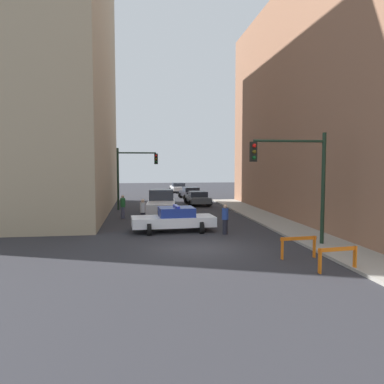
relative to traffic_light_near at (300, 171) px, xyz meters
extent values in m
plane|color=#2D2D33|center=(-4.73, 0.23, -3.53)|extent=(120.00, 120.00, 0.00)
cube|color=#9E998E|center=(1.47, 0.23, -3.47)|extent=(2.40, 44.00, 0.12)
cube|color=tan|center=(-16.73, 14.23, 7.52)|extent=(14.00, 20.00, 22.09)
cube|color=#93664C|center=(8.67, 8.23, 4.65)|extent=(12.00, 28.00, 16.37)
cylinder|color=black|center=(1.17, 0.01, -0.81)|extent=(0.18, 0.18, 5.20)
cylinder|color=black|center=(-0.53, 0.01, 1.39)|extent=(3.40, 0.12, 0.12)
cube|color=black|center=(-2.23, 0.01, 0.89)|extent=(0.30, 0.22, 0.90)
sphere|color=red|center=(-2.23, -0.14, 1.16)|extent=(0.18, 0.18, 0.18)
sphere|color=#4C3D0C|center=(-2.23, -0.14, 0.89)|extent=(0.18, 0.18, 0.18)
sphere|color=#0C4219|center=(-2.23, -0.14, 0.62)|extent=(0.18, 0.18, 0.18)
cylinder|color=black|center=(-9.13, 15.51, -0.93)|extent=(0.18, 0.18, 5.20)
cylinder|color=black|center=(-7.53, 15.51, 1.27)|extent=(3.20, 0.12, 0.12)
cube|color=black|center=(-5.93, 15.51, 0.77)|extent=(0.30, 0.22, 0.90)
sphere|color=red|center=(-5.93, 15.37, 1.04)|extent=(0.18, 0.18, 0.18)
sphere|color=#4C3D0C|center=(-5.93, 15.37, 0.77)|extent=(0.18, 0.18, 0.18)
sphere|color=#0C4219|center=(-5.93, 15.37, 0.50)|extent=(0.18, 0.18, 0.18)
cube|color=white|center=(-5.46, 4.69, -2.93)|extent=(4.81, 2.14, 0.55)
cube|color=navy|center=(-5.28, 4.70, -2.39)|extent=(2.07, 1.75, 0.52)
cylinder|color=black|center=(-6.86, 3.75, -3.20)|extent=(0.26, 0.67, 0.66)
cylinder|color=black|center=(-6.97, 5.45, -3.20)|extent=(0.26, 0.67, 0.66)
cylinder|color=black|center=(-3.96, 3.93, -3.20)|extent=(0.26, 0.67, 0.66)
cylinder|color=black|center=(-4.06, 5.63, -3.20)|extent=(0.26, 0.67, 0.66)
cube|color=#2633BF|center=(-5.28, 4.70, -2.07)|extent=(0.29, 1.39, 0.12)
cube|color=silver|center=(-5.75, 11.41, -2.78)|extent=(2.43, 5.54, 0.70)
cube|color=#2D333D|center=(-5.67, 12.48, -2.03)|extent=(1.97, 1.87, 0.80)
cylinder|color=black|center=(-6.54, 13.15, -3.13)|extent=(0.82, 0.32, 0.80)
cylinder|color=black|center=(-4.70, 13.00, -3.13)|extent=(0.82, 0.32, 0.80)
cylinder|color=black|center=(-6.81, 9.81, -3.13)|extent=(0.82, 0.32, 0.80)
cylinder|color=black|center=(-4.97, 9.66, -3.13)|extent=(0.82, 0.32, 0.80)
cube|color=#474C51|center=(-1.92, 18.23, -2.96)|extent=(1.84, 4.31, 0.52)
cube|color=#232833|center=(-1.92, 18.06, -2.46)|extent=(1.60, 1.82, 0.48)
cylinder|color=black|center=(-2.76, 19.56, -3.22)|extent=(0.62, 0.23, 0.62)
cylinder|color=black|center=(-1.11, 19.57, -3.22)|extent=(0.62, 0.23, 0.62)
cylinder|color=black|center=(-2.74, 16.89, -3.22)|extent=(0.62, 0.23, 0.62)
cylinder|color=black|center=(-1.08, 16.91, -3.22)|extent=(0.62, 0.23, 0.62)
cube|color=black|center=(-1.76, 24.45, -2.96)|extent=(2.15, 4.43, 0.52)
cube|color=#232833|center=(-1.74, 24.27, -2.46)|extent=(1.73, 1.93, 0.48)
cylinder|color=black|center=(-2.69, 25.71, -3.22)|extent=(0.64, 0.27, 0.62)
cylinder|color=black|center=(-1.04, 25.84, -3.22)|extent=(0.64, 0.27, 0.62)
cylinder|color=black|center=(-2.47, 23.05, -3.22)|extent=(0.64, 0.27, 0.62)
cylinder|color=black|center=(-0.82, 23.19, -3.22)|extent=(0.64, 0.27, 0.62)
cube|color=silver|center=(-2.11, 34.21, -2.96)|extent=(1.95, 4.36, 0.52)
cube|color=#232833|center=(-2.10, 34.04, -2.46)|extent=(1.65, 1.86, 0.48)
cylinder|color=black|center=(-2.99, 35.51, -3.22)|extent=(0.63, 0.24, 0.62)
cylinder|color=black|center=(-1.33, 35.57, -3.22)|extent=(0.63, 0.24, 0.62)
cylinder|color=black|center=(-2.89, 32.84, -3.22)|extent=(0.63, 0.24, 0.62)
cylinder|color=black|center=(-1.23, 32.90, -3.22)|extent=(0.63, 0.24, 0.62)
cylinder|color=black|center=(-7.15, 7.17, -3.12)|extent=(0.39, 0.39, 0.82)
cylinder|color=#B2B2B7|center=(-7.15, 7.17, -2.40)|extent=(0.51, 0.51, 0.62)
sphere|color=tan|center=(-7.15, 7.17, -1.98)|extent=(0.31, 0.31, 0.22)
cylinder|color=#474C66|center=(-8.54, 10.40, -3.12)|extent=(0.35, 0.35, 0.82)
cylinder|color=#236633|center=(-8.54, 10.40, -2.40)|extent=(0.45, 0.45, 0.62)
sphere|color=tan|center=(-8.54, 10.40, -1.98)|extent=(0.28, 0.28, 0.22)
cylinder|color=black|center=(-2.70, 3.50, -3.12)|extent=(0.35, 0.35, 0.82)
cylinder|color=navy|center=(-2.70, 3.50, -2.40)|extent=(0.46, 0.46, 0.62)
sphere|color=tan|center=(-2.70, 3.50, -1.98)|extent=(0.28, 0.28, 0.22)
cube|color=orange|center=(-0.35, -4.13, -2.70)|extent=(1.60, 0.23, 0.14)
cube|color=orange|center=(-1.07, -4.21, -3.08)|extent=(0.07, 0.16, 0.90)
cube|color=orange|center=(0.36, -4.04, -3.08)|extent=(0.07, 0.16, 0.90)
cube|color=orange|center=(-0.92, -2.09, -2.70)|extent=(1.60, 0.18, 0.14)
cube|color=orange|center=(-1.64, -2.15, -3.08)|extent=(0.06, 0.16, 0.90)
cube|color=orange|center=(-0.21, -2.03, -3.08)|extent=(0.06, 0.16, 0.90)
camera|label=1|loc=(-7.36, -16.43, 0.34)|focal=35.00mm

